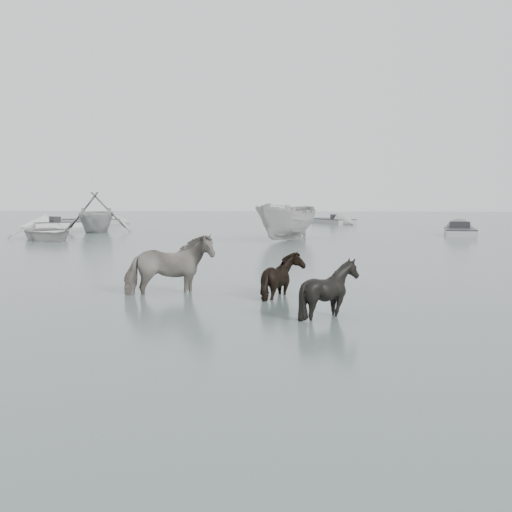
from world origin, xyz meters
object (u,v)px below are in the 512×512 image
pony_pinto (169,257)px  pony_dark (284,268)px  rowboat_lead (46,230)px  pony_black (330,282)px

pony_pinto → pony_dark: 2.71m
pony_pinto → rowboat_lead: (-9.93, 17.11, -0.37)m
pony_dark → pony_black: bearing=-163.7°
pony_black → rowboat_lead: (-13.56, 19.61, -0.18)m
pony_dark → rowboat_lead: pony_dark is taller
pony_black → pony_dark: bearing=22.4°
pony_pinto → pony_black: (3.63, -2.50, -0.20)m
pony_pinto → rowboat_lead: pony_pinto is taller
pony_pinto → pony_dark: (2.70, -0.22, -0.20)m
pony_pinto → pony_black: bearing=-144.8°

